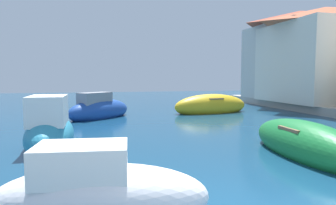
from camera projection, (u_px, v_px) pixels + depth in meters
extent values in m
ellipsoid|color=white|center=(101.00, 201.00, 4.66)|extent=(3.51, 1.66, 1.14)
cube|color=white|center=(82.00, 162.00, 4.57)|extent=(1.45, 1.06, 0.55)
ellipsoid|color=#1E479E|center=(100.00, 111.00, 16.31)|extent=(3.98, 3.72, 1.32)
cube|color=gray|center=(95.00, 98.00, 15.99)|extent=(1.89, 1.79, 0.62)
ellipsoid|color=gold|center=(211.00, 106.00, 18.65)|extent=(5.10, 2.45, 1.48)
cube|color=brown|center=(211.00, 98.00, 18.61)|extent=(1.19, 1.46, 0.08)
ellipsoid|color=#197233|center=(305.00, 144.00, 8.45)|extent=(1.62, 4.57, 1.28)
cube|color=brown|center=(305.00, 129.00, 8.41)|extent=(1.18, 0.95, 0.08)
ellipsoid|color=teal|center=(50.00, 136.00, 9.62)|extent=(1.49, 3.54, 1.28)
cube|color=white|center=(48.00, 110.00, 9.27)|extent=(1.09, 1.56, 0.90)
cube|color=silver|center=(323.00, 63.00, 20.83)|extent=(6.67, 6.47, 5.25)
pyramid|color=#B25638|center=(325.00, 16.00, 20.56)|extent=(7.07, 6.85, 1.16)
cube|color=beige|center=(298.00, 62.00, 23.42)|extent=(6.01, 6.83, 5.62)
pyramid|color=#9E422D|center=(299.00, 18.00, 23.14)|extent=(6.37, 7.24, 1.08)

